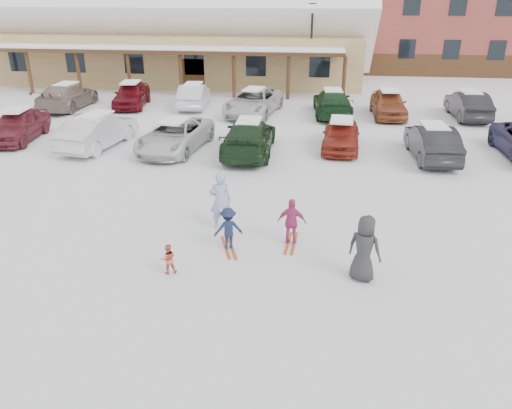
# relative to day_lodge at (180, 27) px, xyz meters

# --- Properties ---
(ground) EXTENTS (160.00, 160.00, 0.00)m
(ground) POSITION_rel_day_lodge_xyz_m (9.00, -27.96, -3.94)
(ground) COLOR white
(ground) RESTS_ON ground
(day_lodge) EXTENTS (29.12, 12.50, 10.38)m
(day_lodge) POSITION_rel_day_lodge_xyz_m (0.00, 0.00, 0.00)
(day_lodge) COLOR tan
(day_lodge) RESTS_ON ground
(lamp_post) EXTENTS (0.50, 0.25, 5.86)m
(lamp_post) POSITION_rel_day_lodge_xyz_m (10.35, -4.42, -0.61)
(lamp_post) COLOR black
(lamp_post) RESTS_ON ground
(conifer_3) EXTENTS (3.96, 3.96, 9.18)m
(conifer_3) POSITION_rel_day_lodge_xyz_m (15.00, 16.04, 1.17)
(conifer_3) COLOR black
(conifer_3) RESTS_ON ground
(adult_skier) EXTENTS (0.75, 0.58, 1.83)m
(adult_skier) POSITION_rel_day_lodge_xyz_m (8.17, -26.62, -3.03)
(adult_skier) COLOR #8898C2
(adult_skier) RESTS_ON ground
(toddler_red) EXTENTS (0.49, 0.44, 0.84)m
(toddler_red) POSITION_rel_day_lodge_xyz_m (7.30, -29.41, -3.53)
(toddler_red) COLOR #CA533E
(toddler_red) RESTS_ON ground
(child_navy) EXTENTS (0.92, 0.71, 1.26)m
(child_navy) POSITION_rel_day_lodge_xyz_m (8.62, -27.89, -3.31)
(child_navy) COLOR #141E3B
(child_navy) RESTS_ON ground
(skis_child_navy) EXTENTS (0.65, 1.39, 0.03)m
(skis_child_navy) POSITION_rel_day_lodge_xyz_m (8.62, -27.89, -3.93)
(skis_child_navy) COLOR #BE461B
(skis_child_navy) RESTS_ON ground
(child_magenta) EXTENTS (0.85, 0.40, 1.41)m
(child_magenta) POSITION_rel_day_lodge_xyz_m (10.39, -27.41, -3.24)
(child_magenta) COLOR #AE2F6B
(child_magenta) RESTS_ON ground
(skis_child_magenta) EXTENTS (0.30, 1.41, 0.03)m
(skis_child_magenta) POSITION_rel_day_lodge_xyz_m (10.39, -27.41, -3.93)
(skis_child_magenta) COLOR #BE461B
(skis_child_magenta) RESTS_ON ground
(bystander_dark) EXTENTS (1.02, 0.88, 1.77)m
(bystander_dark) POSITION_rel_day_lodge_xyz_m (12.30, -29.08, -3.06)
(bystander_dark) COLOR #29292C
(bystander_dark) RESTS_ON ground
(parked_car_0) EXTENTS (2.27, 4.57, 1.50)m
(parked_car_0) POSITION_rel_day_lodge_xyz_m (-3.34, -18.32, -3.20)
(parked_car_0) COLOR maroon
(parked_car_0) RESTS_ON ground
(parked_car_1) EXTENTS (2.35, 4.93, 1.56)m
(parked_car_1) POSITION_rel_day_lodge_xyz_m (0.95, -18.95, -3.16)
(parked_car_1) COLOR silver
(parked_car_1) RESTS_ON ground
(parked_car_2) EXTENTS (2.96, 5.25, 1.39)m
(parked_car_2) POSITION_rel_day_lodge_xyz_m (4.62, -18.96, -3.25)
(parked_car_2) COLOR silver
(parked_car_2) RESTS_ON ground
(parked_car_3) EXTENTS (2.19, 5.24, 1.51)m
(parked_car_3) POSITION_rel_day_lodge_xyz_m (8.02, -19.05, -3.19)
(parked_car_3) COLOR black
(parked_car_3) RESTS_ON ground
(parked_car_4) EXTENTS (1.89, 4.16, 1.38)m
(parked_car_4) POSITION_rel_day_lodge_xyz_m (12.10, -17.89, -3.25)
(parked_car_4) COLOR maroon
(parked_car_4) RESTS_ON ground
(parked_car_5) EXTENTS (1.75, 4.54, 1.48)m
(parked_car_5) POSITION_rel_day_lodge_xyz_m (15.95, -18.81, -3.21)
(parked_car_5) COLOR black
(parked_car_5) RESTS_ON ground
(parked_car_7) EXTENTS (2.14, 5.20, 1.51)m
(parked_car_7) POSITION_rel_day_lodge_xyz_m (-4.17, -11.53, -3.19)
(parked_car_7) COLOR gray
(parked_car_7) RESTS_ON ground
(parked_car_8) EXTENTS (2.38, 4.63, 1.51)m
(parked_car_8) POSITION_rel_day_lodge_xyz_m (-0.47, -10.56, -3.19)
(parked_car_8) COLOR maroon
(parked_car_8) RESTS_ON ground
(parked_car_9) EXTENTS (1.88, 4.47, 1.44)m
(parked_car_9) POSITION_rel_day_lodge_xyz_m (3.40, -10.28, -3.23)
(parked_car_9) COLOR silver
(parked_car_9) RESTS_ON ground
(parked_car_10) EXTENTS (3.31, 5.66, 1.48)m
(parked_car_10) POSITION_rel_day_lodge_xyz_m (7.28, -11.66, -3.20)
(parked_car_10) COLOR silver
(parked_car_10) RESTS_ON ground
(parked_car_11) EXTENTS (2.35, 5.19, 1.47)m
(parked_car_11) POSITION_rel_day_lodge_xyz_m (11.83, -11.36, -3.21)
(parked_car_11) COLOR #16371A
(parked_car_11) RESTS_ON ground
(parked_car_12) EXTENTS (1.87, 4.47, 1.51)m
(parked_car_12) POSITION_rel_day_lodge_xyz_m (14.99, -11.24, -3.19)
(parked_car_12) COLOR brown
(parked_car_12) RESTS_ON ground
(parked_car_13) EXTENTS (1.68, 4.59, 1.50)m
(parked_car_13) POSITION_rel_day_lodge_xyz_m (19.41, -11.09, -3.19)
(parked_car_13) COLOR black
(parked_car_13) RESTS_ON ground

